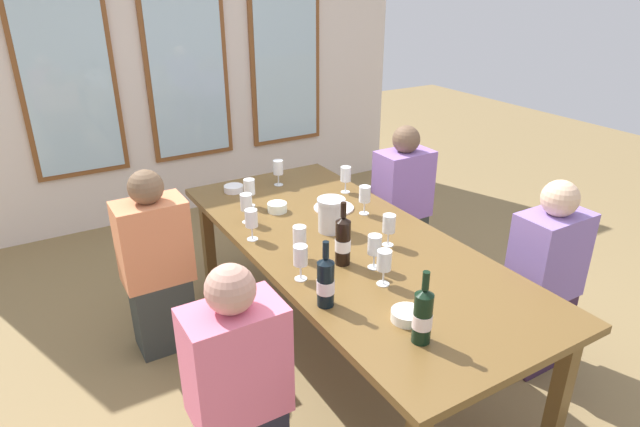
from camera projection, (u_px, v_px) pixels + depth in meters
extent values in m
plane|color=olive|center=(345.00, 353.00, 3.20)|extent=(12.00, 12.00, 0.00)
cube|color=silver|center=(184.00, 49.00, 4.61)|extent=(4.22, 0.06, 2.90)
cube|color=brown|center=(64.00, 58.00, 4.13)|extent=(0.72, 0.03, 1.88)
cube|color=silver|center=(64.00, 59.00, 4.11)|extent=(0.64, 0.01, 1.80)
cube|color=brown|center=(185.00, 50.00, 4.57)|extent=(0.72, 0.03, 1.88)
cube|color=silver|center=(186.00, 50.00, 4.56)|extent=(0.64, 0.01, 1.80)
cube|color=brown|center=(285.00, 43.00, 5.02)|extent=(0.72, 0.03, 1.88)
cube|color=silver|center=(286.00, 43.00, 5.00)|extent=(0.64, 0.01, 1.80)
cube|color=brown|center=(348.00, 244.00, 2.90)|extent=(1.02, 2.37, 0.04)
cube|color=brown|center=(560.00, 394.00, 2.40)|extent=(0.07, 0.07, 0.70)
cube|color=brown|center=(209.00, 244.00, 3.71)|extent=(0.07, 0.07, 0.70)
cube|color=brown|center=(313.00, 218.00, 4.10)|extent=(0.07, 0.07, 0.70)
cylinder|color=white|center=(334.00, 208.00, 3.29)|extent=(0.24, 0.24, 0.01)
cylinder|color=silver|center=(331.00, 217.00, 2.98)|extent=(0.14, 0.14, 0.17)
cylinder|color=silver|center=(331.00, 201.00, 2.94)|extent=(0.16, 0.16, 0.02)
cylinder|color=black|center=(343.00, 243.00, 2.63)|extent=(0.08, 0.08, 0.23)
cone|color=black|center=(343.00, 219.00, 2.58)|extent=(0.08, 0.08, 0.02)
cylinder|color=black|center=(344.00, 210.00, 2.56)|extent=(0.03, 0.03, 0.08)
cylinder|color=white|center=(343.00, 245.00, 2.63)|extent=(0.08, 0.08, 0.06)
cylinder|color=black|center=(326.00, 284.00, 2.30)|extent=(0.07, 0.07, 0.21)
cone|color=black|center=(326.00, 260.00, 2.26)|extent=(0.07, 0.07, 0.02)
cylinder|color=black|center=(326.00, 250.00, 2.24)|extent=(0.03, 0.03, 0.08)
cylinder|color=white|center=(326.00, 286.00, 2.31)|extent=(0.08, 0.08, 0.06)
cylinder|color=black|center=(422.00, 318.00, 2.07)|extent=(0.08, 0.07, 0.21)
cone|color=black|center=(425.00, 292.00, 2.03)|extent=(0.08, 0.07, 0.02)
cylinder|color=black|center=(426.00, 281.00, 2.01)|extent=(0.03, 0.03, 0.08)
cylinder|color=silver|center=(422.00, 320.00, 2.08)|extent=(0.08, 0.08, 0.06)
cylinder|color=white|center=(277.00, 207.00, 3.24)|extent=(0.12, 0.12, 0.05)
cylinder|color=white|center=(407.00, 315.00, 2.24)|extent=(0.14, 0.14, 0.04)
cylinder|color=white|center=(234.00, 189.00, 3.54)|extent=(0.13, 0.13, 0.04)
cylinder|color=white|center=(300.00, 257.00, 2.73)|extent=(0.06, 0.06, 0.00)
cylinder|color=white|center=(300.00, 251.00, 2.71)|extent=(0.01, 0.01, 0.07)
cylinder|color=white|center=(300.00, 235.00, 2.68)|extent=(0.07, 0.07, 0.09)
cylinder|color=white|center=(253.00, 239.00, 2.91)|extent=(0.06, 0.06, 0.00)
cylinder|color=white|center=(252.00, 232.00, 2.90)|extent=(0.01, 0.01, 0.07)
cylinder|color=white|center=(251.00, 218.00, 2.86)|extent=(0.07, 0.07, 0.09)
cylinder|color=#590C19|center=(252.00, 223.00, 2.87)|extent=(0.06, 0.06, 0.04)
cylinder|color=white|center=(383.00, 284.00, 2.50)|extent=(0.06, 0.06, 0.00)
cylinder|color=white|center=(383.00, 276.00, 2.48)|extent=(0.01, 0.01, 0.07)
cylinder|color=white|center=(384.00, 260.00, 2.45)|extent=(0.07, 0.07, 0.09)
cylinder|color=maroon|center=(384.00, 265.00, 2.46)|extent=(0.06, 0.06, 0.04)
cylinder|color=white|center=(364.00, 213.00, 3.22)|extent=(0.06, 0.06, 0.00)
cylinder|color=white|center=(364.00, 207.00, 3.21)|extent=(0.01, 0.01, 0.07)
cylinder|color=white|center=(365.00, 194.00, 3.17)|extent=(0.07, 0.07, 0.09)
cylinder|color=beige|center=(365.00, 199.00, 3.18)|extent=(0.06, 0.06, 0.03)
cylinder|color=white|center=(247.00, 222.00, 3.11)|extent=(0.06, 0.06, 0.00)
cylinder|color=white|center=(247.00, 216.00, 3.10)|extent=(0.01, 0.01, 0.07)
cylinder|color=white|center=(246.00, 202.00, 3.06)|extent=(0.07, 0.07, 0.09)
cylinder|color=white|center=(345.00, 192.00, 3.53)|extent=(0.06, 0.06, 0.00)
cylinder|color=white|center=(345.00, 186.00, 3.52)|extent=(0.01, 0.01, 0.07)
cylinder|color=white|center=(346.00, 174.00, 3.48)|extent=(0.07, 0.07, 0.09)
cylinder|color=maroon|center=(346.00, 179.00, 3.50)|extent=(0.06, 0.06, 0.03)
cylinder|color=white|center=(279.00, 185.00, 3.65)|extent=(0.06, 0.06, 0.00)
cylinder|color=white|center=(278.00, 179.00, 3.64)|extent=(0.01, 0.01, 0.07)
cylinder|color=white|center=(278.00, 167.00, 3.60)|extent=(0.07, 0.07, 0.09)
cylinder|color=white|center=(250.00, 206.00, 3.33)|extent=(0.06, 0.06, 0.00)
cylinder|color=white|center=(250.00, 200.00, 3.31)|extent=(0.01, 0.01, 0.07)
cylinder|color=white|center=(249.00, 187.00, 3.28)|extent=(0.07, 0.07, 0.09)
cylinder|color=white|center=(374.00, 267.00, 2.64)|extent=(0.06, 0.06, 0.00)
cylinder|color=white|center=(374.00, 260.00, 2.62)|extent=(0.01, 0.01, 0.07)
cylinder|color=white|center=(375.00, 245.00, 2.59)|extent=(0.07, 0.07, 0.09)
cylinder|color=white|center=(301.00, 279.00, 2.54)|extent=(0.06, 0.06, 0.00)
cylinder|color=white|center=(301.00, 271.00, 2.52)|extent=(0.01, 0.01, 0.07)
cylinder|color=white|center=(300.00, 255.00, 2.49)|extent=(0.07, 0.07, 0.09)
cylinder|color=#590C19|center=(301.00, 261.00, 2.50)|extent=(0.06, 0.06, 0.03)
cylinder|color=white|center=(388.00, 245.00, 2.85)|extent=(0.06, 0.06, 0.00)
cylinder|color=white|center=(388.00, 238.00, 2.84)|extent=(0.01, 0.01, 0.07)
cylinder|color=white|center=(389.00, 223.00, 2.80)|extent=(0.07, 0.07, 0.09)
cylinder|color=beige|center=(389.00, 228.00, 2.81)|extent=(0.06, 0.06, 0.04)
cube|color=pink|center=(236.00, 361.00, 2.08)|extent=(0.38, 0.24, 0.48)
sphere|color=tan|center=(230.00, 289.00, 1.95)|extent=(0.19, 0.19, 0.19)
cube|color=#3A233C|center=(535.00, 328.00, 3.05)|extent=(0.32, 0.24, 0.45)
cube|color=#896BBA|center=(549.00, 255.00, 2.86)|extent=(0.38, 0.24, 0.48)
sphere|color=beige|center=(560.00, 198.00, 2.72)|extent=(0.19, 0.19, 0.19)
cube|color=#333834|center=(163.00, 312.00, 3.19)|extent=(0.32, 0.24, 0.45)
cube|color=#E18457|center=(153.00, 242.00, 3.00)|extent=(0.38, 0.24, 0.48)
sphere|color=brown|center=(146.00, 187.00, 2.86)|extent=(0.19, 0.19, 0.19)
cube|color=#30342F|center=(399.00, 243.00, 4.00)|extent=(0.32, 0.24, 0.45)
cube|color=#966BBB|center=(403.00, 184.00, 3.81)|extent=(0.38, 0.24, 0.48)
sphere|color=brown|center=(406.00, 139.00, 3.67)|extent=(0.19, 0.19, 0.19)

